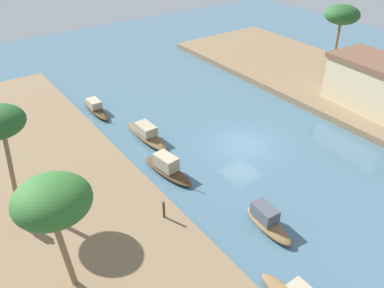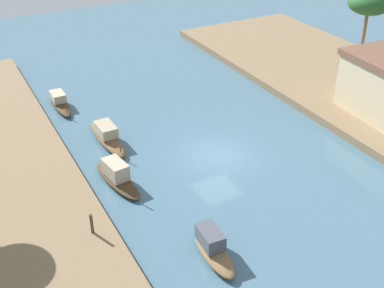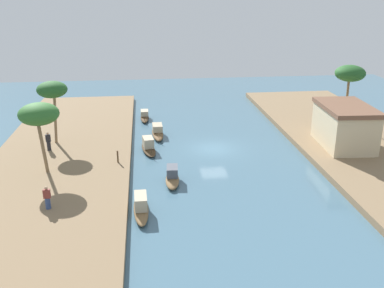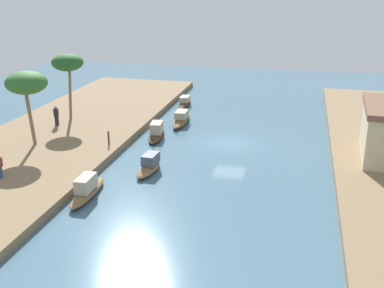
% 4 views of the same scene
% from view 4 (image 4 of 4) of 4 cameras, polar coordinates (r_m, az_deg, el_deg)
% --- Properties ---
extents(river_water, '(68.76, 68.76, 0.00)m').
position_cam_4_polar(river_water, '(38.56, 4.57, 0.04)').
color(river_water, '#476B7F').
rests_on(river_water, ground).
extents(riverbank_left, '(40.95, 12.06, 0.54)m').
position_cam_4_polar(riverbank_left, '(42.68, -14.20, 1.80)').
color(riverbank_left, '#846B4C').
rests_on(riverbank_left, ground).
extents(sampan_open_hull, '(3.45, 1.29, 1.23)m').
position_cam_4_polar(sampan_open_hull, '(32.86, -5.16, -2.61)').
color(sampan_open_hull, brown).
rests_on(sampan_open_hull, river_water).
extents(sampan_foreground, '(4.26, 0.93, 1.00)m').
position_cam_4_polar(sampan_foreground, '(49.80, -0.92, 4.98)').
color(sampan_foreground, '#47331E').
rests_on(sampan_foreground, river_water).
extents(sampan_near_left_bank, '(4.65, 1.13, 1.38)m').
position_cam_4_polar(sampan_near_left_bank, '(29.76, -12.52, -5.36)').
color(sampan_near_left_bank, brown).
rests_on(sampan_near_left_bank, river_water).
extents(sampan_with_tall_canopy, '(4.41, 1.71, 1.29)m').
position_cam_4_polar(sampan_with_tall_canopy, '(39.90, -4.29, 1.41)').
color(sampan_with_tall_canopy, '#47331E').
rests_on(sampan_with_tall_canopy, river_water).
extents(sampan_with_red_awning, '(5.03, 1.24, 1.18)m').
position_cam_4_polar(sampan_with_red_awning, '(43.70, -1.28, 3.01)').
color(sampan_with_red_awning, brown).
rests_on(sampan_with_red_awning, river_water).
extents(person_on_near_bank, '(0.46, 0.48, 1.73)m').
position_cam_4_polar(person_on_near_bank, '(42.92, -15.99, 3.19)').
color(person_on_near_bank, '#232328').
rests_on(person_on_near_bank, riverbank_left).
extents(mooring_post, '(0.14, 0.14, 1.03)m').
position_cam_4_polar(mooring_post, '(37.12, -9.99, 0.76)').
color(mooring_post, '#4C3823').
rests_on(mooring_post, riverbank_left).
extents(palm_tree_left_near, '(2.77, 2.77, 5.93)m').
position_cam_4_polar(palm_tree_left_near, '(43.60, -14.74, 9.38)').
color(palm_tree_left_near, '#7F6647').
rests_on(palm_tree_left_near, riverbank_left).
extents(palm_tree_left_far, '(3.10, 3.10, 5.69)m').
position_cam_4_polar(palm_tree_left_far, '(37.47, -19.28, 6.90)').
color(palm_tree_left_far, '#7F6647').
rests_on(palm_tree_left_far, riverbank_left).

